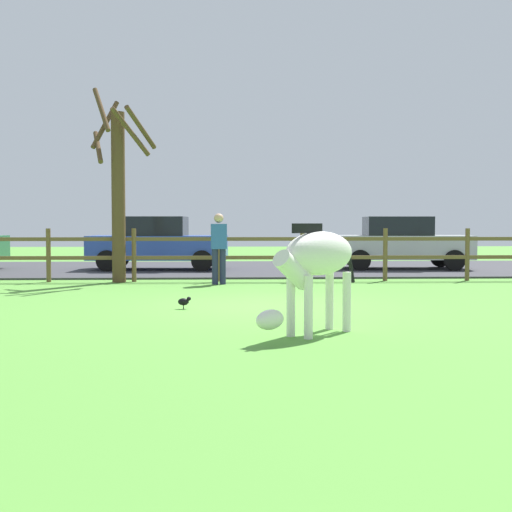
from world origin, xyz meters
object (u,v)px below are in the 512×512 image
at_px(parked_car_blue, 158,243).
at_px(crow_on_grass, 184,301).
at_px(bare_tree, 118,186).
at_px(parked_car_silver, 401,242).
at_px(zebra, 315,262).
at_px(visitor_near_fence, 219,245).

bearing_deg(parked_car_blue, crow_on_grass, -81.59).
xyz_separation_m(bare_tree, crow_on_grass, (1.89, -5.24, -2.18)).
relative_size(bare_tree, parked_car_silver, 1.13).
relative_size(bare_tree, zebra, 3.07).
bearing_deg(visitor_near_fence, crow_on_grass, -96.49).
distance_m(crow_on_grass, visitor_near_fence, 4.66).
bearing_deg(zebra, crow_on_grass, 124.11).
distance_m(zebra, crow_on_grass, 3.35).
xyz_separation_m(parked_car_silver, visitor_near_fence, (-5.40, -4.53, 0.06)).
bearing_deg(parked_car_blue, visitor_near_fence, -67.60).
xyz_separation_m(bare_tree, parked_car_silver, (7.80, 3.86, -1.46)).
xyz_separation_m(bare_tree, parked_car_blue, (0.54, 3.85, -1.46)).
bearing_deg(bare_tree, zebra, -64.93).
bearing_deg(parked_car_blue, parked_car_silver, 0.10).
bearing_deg(visitor_near_fence, parked_car_silver, 40.02).
relative_size(zebra, crow_on_grass, 7.03).
height_order(crow_on_grass, parked_car_blue, parked_car_blue).
height_order(crow_on_grass, visitor_near_fence, visitor_near_fence).
relative_size(bare_tree, crow_on_grass, 21.59).
distance_m(crow_on_grass, parked_car_blue, 9.21).
distance_m(crow_on_grass, parked_car_silver, 10.88).
distance_m(zebra, visitor_near_fence, 7.38).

